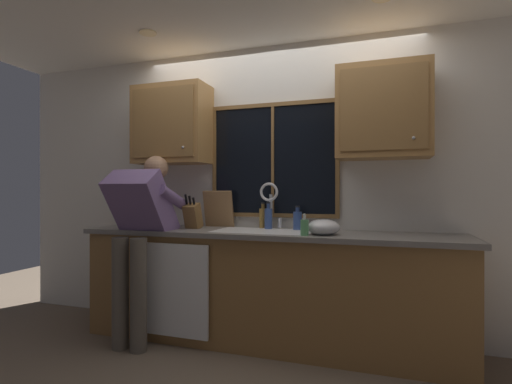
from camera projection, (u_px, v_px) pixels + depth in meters
back_wall at (277, 188)px, 3.47m from camera, size 5.44×0.12×2.55m
ceiling_downlight_left at (148, 33)px, 3.12m from camera, size 0.14×0.14×0.01m
window_glass at (273, 160)px, 3.41m from camera, size 1.10×0.02×0.95m
window_frame_top at (273, 105)px, 3.39m from camera, size 1.17×0.02×0.04m
window_frame_bottom at (273, 215)px, 3.40m from camera, size 1.17×0.02×0.04m
window_frame_left at (215, 161)px, 3.57m from camera, size 0.03×0.02×0.95m
window_frame_right at (338, 158)px, 3.22m from camera, size 0.03×0.02×0.95m
window_mullion_center at (273, 160)px, 3.39m from camera, size 0.02×0.02×0.95m
lower_cabinet_run at (265, 289)px, 3.14m from camera, size 3.04×0.58×0.88m
countertop at (265, 234)px, 3.12m from camera, size 3.10×0.62×0.04m
dishwasher_front at (174, 290)px, 3.04m from camera, size 0.60×0.02×0.74m
upper_cabinet_left at (172, 125)px, 3.54m from camera, size 0.70×0.36×0.72m
upper_cabinet_right at (383, 112)px, 2.96m from camera, size 0.70×0.36×0.72m
sink at (263, 243)px, 3.13m from camera, size 0.80×0.46×0.21m
faucet at (270, 200)px, 3.30m from camera, size 0.18×0.09×0.40m
person_standing at (141, 226)px, 3.13m from camera, size 0.53×0.69×1.56m
knife_block at (193, 216)px, 3.34m from camera, size 0.12×0.18×0.32m
cutting_board at (218, 209)px, 3.49m from camera, size 0.28×0.09×0.33m
mixing_bowl at (323, 227)px, 2.87m from camera, size 0.24×0.24×0.12m
soap_dispenser at (305, 227)px, 2.81m from camera, size 0.06×0.07×0.16m
bottle_green_glass at (263, 218)px, 3.37m from camera, size 0.07×0.07×0.23m
bottle_tall_clear at (268, 218)px, 3.29m from camera, size 0.07×0.07×0.23m
bottle_amber_small at (298, 220)px, 3.22m from camera, size 0.07×0.07×0.20m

